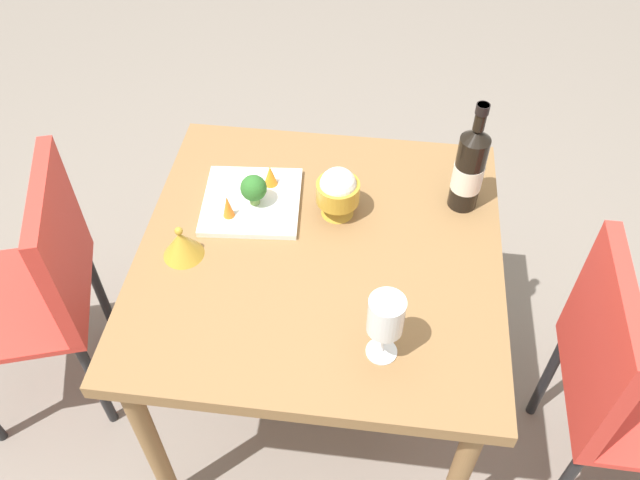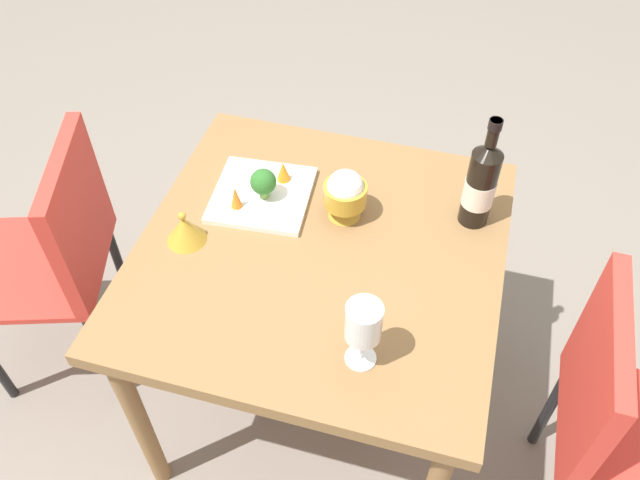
# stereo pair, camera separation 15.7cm
# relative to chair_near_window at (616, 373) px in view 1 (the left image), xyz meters

# --- Properties ---
(ground_plane) EXTENTS (8.00, 8.00, 0.00)m
(ground_plane) POSITION_rel_chair_near_window_xyz_m (-0.14, -0.75, -0.53)
(ground_plane) COLOR gray
(dining_table) EXTENTS (0.89, 0.89, 0.73)m
(dining_table) POSITION_rel_chair_near_window_xyz_m (-0.14, -0.75, 0.11)
(dining_table) COLOR olive
(dining_table) RESTS_ON ground_plane
(chair_near_window) EXTENTS (0.41, 0.41, 0.85)m
(chair_near_window) POSITION_rel_chair_near_window_xyz_m (0.00, 0.00, 0.00)
(chair_near_window) COLOR red
(chair_near_window) RESTS_ON ground_plane
(chair_by_wall) EXTENTS (0.50, 0.50, 0.85)m
(chair_by_wall) POSITION_rel_chair_near_window_xyz_m (-0.12, -1.51, 0.00)
(chair_by_wall) COLOR red
(chair_by_wall) RESTS_ON ground_plane
(wine_bottle) EXTENTS (0.08, 0.08, 0.31)m
(wine_bottle) POSITION_rel_chair_near_window_xyz_m (-0.34, -0.40, 0.32)
(wine_bottle) COLOR black
(wine_bottle) RESTS_ON dining_table
(wine_glass) EXTENTS (0.08, 0.08, 0.18)m
(wine_glass) POSITION_rel_chair_near_window_xyz_m (0.14, -0.58, 0.33)
(wine_glass) COLOR white
(wine_glass) RESTS_ON dining_table
(rice_bowl) EXTENTS (0.11, 0.11, 0.14)m
(rice_bowl) POSITION_rel_chair_near_window_xyz_m (-0.27, -0.72, 0.27)
(rice_bowl) COLOR gold
(rice_bowl) RESTS_ON dining_table
(rice_bowl_lid) EXTENTS (0.10, 0.10, 0.09)m
(rice_bowl_lid) POSITION_rel_chair_near_window_xyz_m (-0.08, -1.07, 0.23)
(rice_bowl_lid) COLOR gold
(rice_bowl_lid) RESTS_ON dining_table
(serving_plate) EXTENTS (0.27, 0.27, 0.02)m
(serving_plate) POSITION_rel_chair_near_window_xyz_m (-0.28, -0.94, 0.20)
(serving_plate) COLOR white
(serving_plate) RESTS_ON dining_table
(broccoli_floret) EXTENTS (0.07, 0.07, 0.09)m
(broccoli_floret) POSITION_rel_chair_near_window_xyz_m (-0.26, -0.93, 0.26)
(broccoli_floret) COLOR #729E4C
(broccoli_floret) RESTS_ON serving_plate
(carrot_garnish_left) EXTENTS (0.04, 0.04, 0.06)m
(carrot_garnish_left) POSITION_rel_chair_near_window_xyz_m (-0.34, -0.90, 0.24)
(carrot_garnish_left) COLOR orange
(carrot_garnish_left) RESTS_ON serving_plate
(carrot_garnish_right) EXTENTS (0.03, 0.03, 0.07)m
(carrot_garnish_right) POSITION_rel_chair_near_window_xyz_m (-0.21, -0.99, 0.25)
(carrot_garnish_right) COLOR orange
(carrot_garnish_right) RESTS_ON serving_plate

